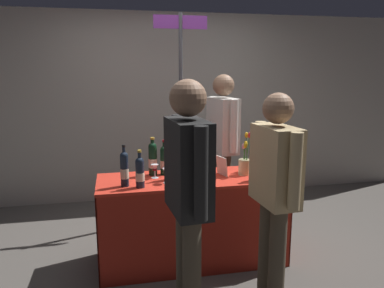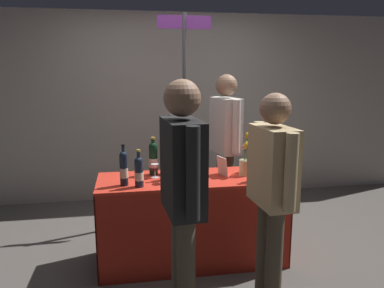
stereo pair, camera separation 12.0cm
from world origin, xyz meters
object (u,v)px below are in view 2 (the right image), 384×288
at_px(flower_vase, 245,163).
at_px(vendor_presenter, 226,138).
at_px(wine_glass_mid, 167,172).
at_px(wine_glass_near_vendor, 155,168).
at_px(tasting_table, 192,205).
at_px(display_bottle_0, 189,157).
at_px(taster_foreground_right, 272,184).
at_px(booth_signpost, 185,97).
at_px(featured_wine_bottle, 124,168).

relative_size(flower_vase, vendor_presenter, 0.23).
bearing_deg(wine_glass_mid, vendor_presenter, 48.97).
bearing_deg(wine_glass_near_vendor, tasting_table, -10.00).
height_order(flower_vase, vendor_presenter, vendor_presenter).
xyz_separation_m(display_bottle_0, taster_foreground_right, (0.43, -0.92, 0.01)).
relative_size(vendor_presenter, booth_signpost, 0.72).
height_order(tasting_table, vendor_presenter, vendor_presenter).
relative_size(featured_wine_bottle, taster_foreground_right, 0.22).
distance_m(featured_wine_bottle, wine_glass_near_vendor, 0.33).
height_order(tasting_table, wine_glass_near_vendor, wine_glass_near_vendor).
distance_m(featured_wine_bottle, booth_signpost, 1.47).
bearing_deg(display_bottle_0, tasting_table, -92.28).
height_order(display_bottle_0, wine_glass_near_vendor, display_bottle_0).
bearing_deg(featured_wine_bottle, wine_glass_near_vendor, 34.77).
bearing_deg(wine_glass_mid, featured_wine_bottle, -177.70).
xyz_separation_m(wine_glass_near_vendor, taster_foreground_right, (0.76, -0.79, 0.06)).
bearing_deg(vendor_presenter, display_bottle_0, -53.36).
height_order(display_bottle_0, wine_glass_mid, display_bottle_0).
bearing_deg(tasting_table, display_bottle_0, 87.72).
height_order(featured_wine_bottle, flower_vase, flower_vase).
height_order(featured_wine_bottle, display_bottle_0, featured_wine_bottle).
xyz_separation_m(tasting_table, featured_wine_bottle, (-0.58, -0.13, 0.40)).
relative_size(tasting_table, booth_signpost, 0.71).
bearing_deg(display_bottle_0, taster_foreground_right, -64.61).
height_order(tasting_table, display_bottle_0, display_bottle_0).
relative_size(display_bottle_0, booth_signpost, 0.14).
bearing_deg(featured_wine_bottle, flower_vase, 6.52).
height_order(display_bottle_0, taster_foreground_right, taster_foreground_right).
relative_size(tasting_table, wine_glass_near_vendor, 13.41).
bearing_deg(wine_glass_mid, display_bottle_0, 50.89).
bearing_deg(display_bottle_0, wine_glass_near_vendor, -159.04).
distance_m(wine_glass_near_vendor, vendor_presenter, 1.04).
xyz_separation_m(taster_foreground_right, booth_signpost, (-0.34, 1.82, 0.47)).
distance_m(wine_glass_mid, taster_foreground_right, 0.92).
xyz_separation_m(wine_glass_mid, taster_foreground_right, (0.67, -0.62, 0.06)).
bearing_deg(taster_foreground_right, booth_signpost, 6.38).
distance_m(flower_vase, booth_signpost, 1.26).
bearing_deg(wine_glass_mid, booth_signpost, 74.48).
bearing_deg(featured_wine_bottle, taster_foreground_right, -30.66).
distance_m(display_bottle_0, vendor_presenter, 0.72).
bearing_deg(taster_foreground_right, flower_vase, -7.21).
distance_m(taster_foreground_right, booth_signpost, 1.91).
bearing_deg(taster_foreground_right, wine_glass_near_vendor, 39.59).
xyz_separation_m(flower_vase, vendor_presenter, (0.01, 0.72, 0.10)).
xyz_separation_m(vendor_presenter, booth_signpost, (-0.39, 0.37, 0.41)).
bearing_deg(booth_signpost, tasting_table, -95.27).
bearing_deg(tasting_table, vendor_presenter, 55.68).
relative_size(featured_wine_bottle, vendor_presenter, 0.21).
height_order(tasting_table, featured_wine_bottle, featured_wine_bottle).
distance_m(featured_wine_bottle, vendor_presenter, 1.36).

